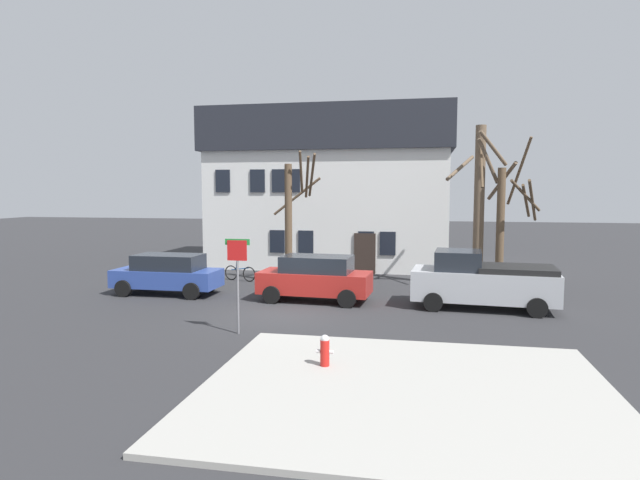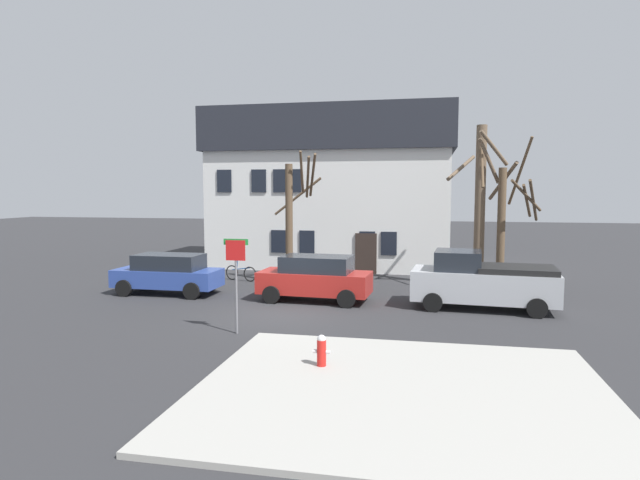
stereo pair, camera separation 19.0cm
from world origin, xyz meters
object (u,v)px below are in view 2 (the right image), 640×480
(car_red_wagon, at_px, (315,278))
(fire_hydrant, at_px, (322,350))
(tree_bare_near, at_px, (292,216))
(bicycle_leaning, at_px, (241,273))
(tree_bare_mid, at_px, (481,202))
(building_main, at_px, (334,187))
(pickup_truck_silver, at_px, (482,281))
(car_blue_wagon, at_px, (168,273))
(street_sign_pole, at_px, (236,268))
(tree_bare_far, at_px, (505,219))

(car_red_wagon, relative_size, fire_hydrant, 5.85)
(tree_bare_near, xyz_separation_m, bicycle_leaning, (-2.59, 0.22, -2.74))
(tree_bare_near, distance_m, tree_bare_mid, 8.36)
(car_red_wagon, bearing_deg, building_main, 96.24)
(building_main, distance_m, tree_bare_near, 7.39)
(car_red_wagon, bearing_deg, tree_bare_mid, 31.65)
(car_red_wagon, height_order, bicycle_leaning, car_red_wagon)
(pickup_truck_silver, bearing_deg, car_blue_wagon, 178.55)
(building_main, bearing_deg, street_sign_pole, -90.49)
(street_sign_pole, bearing_deg, bicycle_leaning, 109.14)
(tree_bare_far, xyz_separation_m, bicycle_leaning, (-11.85, 0.47, -2.72))
(tree_bare_near, height_order, street_sign_pole, tree_bare_near)
(building_main, xyz_separation_m, car_red_wagon, (1.19, -10.91, -3.56))
(bicycle_leaning, bearing_deg, pickup_truck_silver, -20.64)
(tree_bare_near, height_order, bicycle_leaning, tree_bare_near)
(car_red_wagon, relative_size, street_sign_pole, 1.54)
(tree_bare_mid, xyz_separation_m, car_blue_wagon, (-12.74, -3.79, -2.91))
(tree_bare_near, distance_m, pickup_truck_silver, 9.16)
(building_main, xyz_separation_m, bicycle_leaning, (-3.25, -7.02, -4.11))
(street_sign_pole, bearing_deg, tree_bare_far, 44.27)
(street_sign_pole, relative_size, bicycle_leaning, 1.68)
(tree_bare_mid, distance_m, bicycle_leaning, 11.43)
(building_main, bearing_deg, tree_bare_far, -41.07)
(pickup_truck_silver, bearing_deg, car_red_wagon, 178.89)
(car_blue_wagon, relative_size, street_sign_pole, 1.53)
(pickup_truck_silver, bearing_deg, street_sign_pole, -146.58)
(tree_bare_mid, bearing_deg, street_sign_pole, -130.65)
(tree_bare_far, xyz_separation_m, pickup_truck_silver, (-1.20, -3.54, -2.08))
(tree_bare_near, relative_size, car_red_wagon, 1.38)
(fire_hydrant, relative_size, bicycle_leaning, 0.44)
(street_sign_pole, bearing_deg, tree_bare_mid, 49.35)
(tree_bare_far, relative_size, car_red_wagon, 1.56)
(pickup_truck_silver, height_order, fire_hydrant, pickup_truck_silver)
(tree_bare_mid, bearing_deg, car_blue_wagon, -163.43)
(building_main, bearing_deg, pickup_truck_silver, -56.15)
(tree_bare_far, distance_m, car_red_wagon, 8.44)
(car_blue_wagon, height_order, pickup_truck_silver, pickup_truck_silver)
(tree_bare_far, height_order, pickup_truck_silver, tree_bare_far)
(building_main, bearing_deg, fire_hydrant, -80.90)
(tree_bare_far, relative_size, fire_hydrant, 9.15)
(car_red_wagon, distance_m, pickup_truck_silver, 6.21)
(car_red_wagon, height_order, pickup_truck_silver, pickup_truck_silver)
(tree_bare_far, distance_m, pickup_truck_silver, 4.28)
(fire_hydrant, distance_m, bicycle_leaning, 13.30)
(tree_bare_mid, height_order, pickup_truck_silver, tree_bare_mid)
(pickup_truck_silver, distance_m, bicycle_leaning, 11.40)
(tree_bare_mid, relative_size, car_red_wagon, 1.61)
(building_main, distance_m, street_sign_pole, 16.19)
(fire_hydrant, relative_size, street_sign_pole, 0.26)
(tree_bare_near, relative_size, car_blue_wagon, 1.38)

